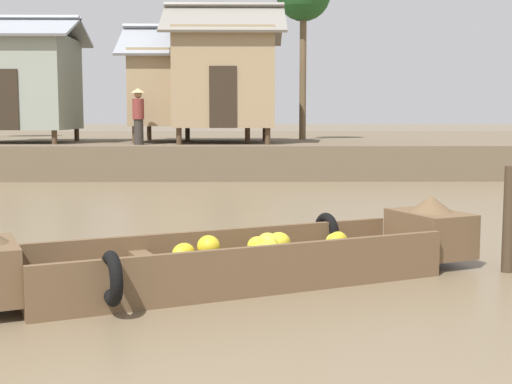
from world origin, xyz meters
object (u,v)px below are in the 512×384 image
at_px(banana_boat, 238,258).
at_px(stilt_house_mid_left, 195,87).
at_px(stilt_house_mid_right, 225,77).
at_px(mooring_post, 509,219).
at_px(stilt_house_left, 21,81).
at_px(vendor_person, 138,113).

relative_size(banana_boat, stilt_house_mid_left, 1.29).
distance_m(stilt_house_mid_left, stilt_house_mid_right, 1.40).
relative_size(stilt_house_mid_right, mooring_post, 3.43).
relative_size(banana_boat, stilt_house_mid_right, 1.35).
distance_m(stilt_house_left, vendor_person, 4.43).
distance_m(stilt_house_left, stilt_house_mid_left, 5.49).
bearing_deg(mooring_post, banana_boat, -170.03).
bearing_deg(stilt_house_mid_left, banana_boat, -84.17).
relative_size(stilt_house_mid_left, stilt_house_mid_right, 1.05).
bearing_deg(stilt_house_mid_left, vendor_person, -120.81).
height_order(stilt_house_mid_left, mooring_post, stilt_house_mid_left).
distance_m(vendor_person, mooring_post, 14.13).
xyz_separation_m(stilt_house_mid_left, stilt_house_mid_right, (1.02, -0.92, 0.27)).
bearing_deg(banana_boat, vendor_person, 103.18).
xyz_separation_m(banana_boat, stilt_house_mid_right, (-0.58, 14.71, 2.77)).
bearing_deg(stilt_house_mid_left, mooring_post, -72.33).
height_order(stilt_house_mid_left, vendor_person, stilt_house_mid_left).
relative_size(stilt_house_mid_left, vendor_person, 2.76).
xyz_separation_m(stilt_house_left, stilt_house_mid_left, (5.43, 0.75, -0.15)).
relative_size(stilt_house_mid_left, mooring_post, 3.61).
relative_size(banana_boat, stilt_house_left, 1.48).
height_order(vendor_person, mooring_post, vendor_person).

